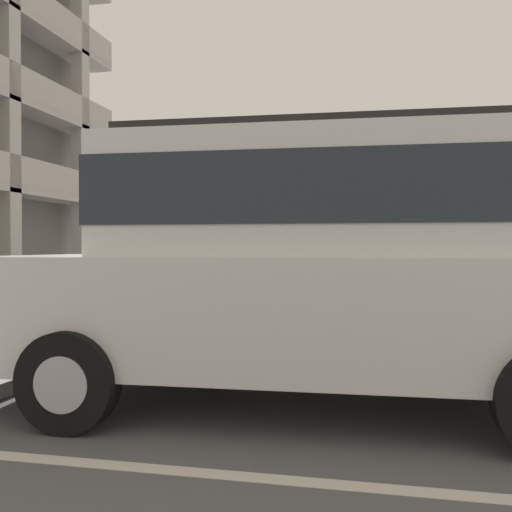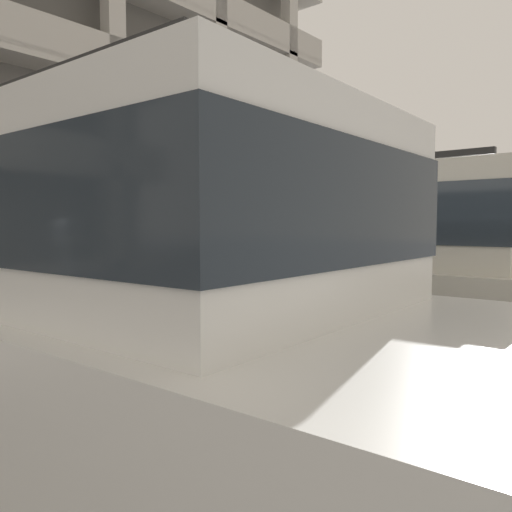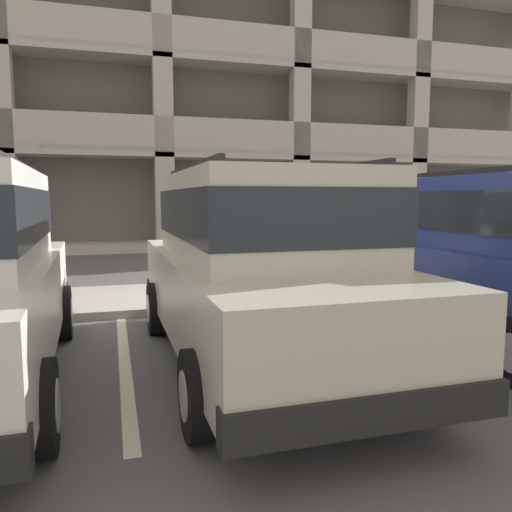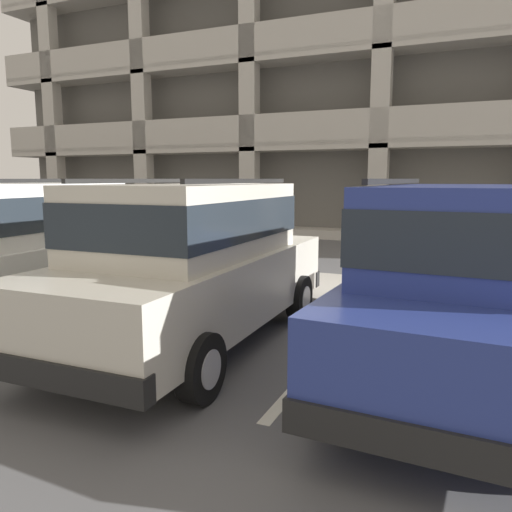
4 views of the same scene
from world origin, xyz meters
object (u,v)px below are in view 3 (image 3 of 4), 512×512
Objects in this scene: parking_meter_near at (206,234)px; dark_hatchback at (499,251)px; silver_suv at (259,260)px; parking_garage at (149,92)px.

dark_hatchback is at bearing -38.10° from parking_meter_near.
silver_suv is 3.39× the size of parking_meter_near.
silver_suv and dark_hatchback have the same top height.
silver_suv is 0.99× the size of dark_hatchback.
parking_garage reaches higher than silver_suv.
dark_hatchback is at bearing -80.20° from parking_garage.
dark_hatchback reaches higher than parking_meter_near.
silver_suv is 2.55m from parking_meter_near.
parking_garage is at bearing 88.43° from silver_suv.
parking_meter_near is at bearing -91.20° from parking_garage.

